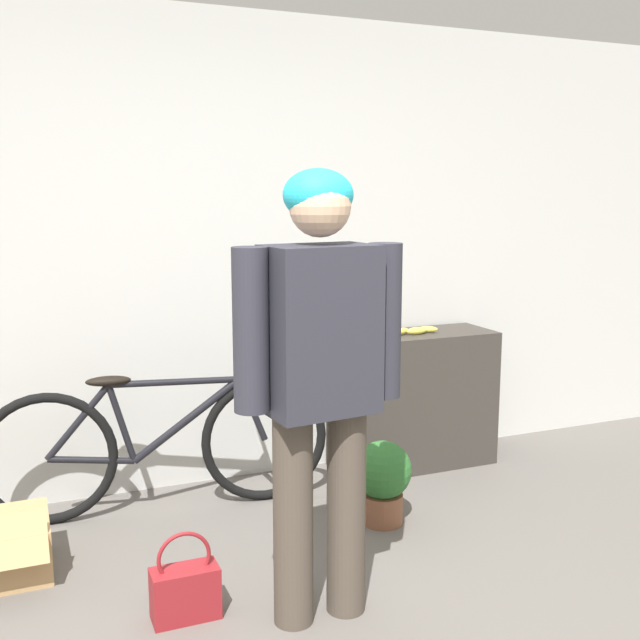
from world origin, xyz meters
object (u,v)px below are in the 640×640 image
object	(u,v)px
person	(320,360)
handbag	(185,590)
bicycle	(160,445)
potted_plant	(382,478)
banana	(415,331)

from	to	relation	value
person	handbag	bearing A→B (deg)	154.14
bicycle	potted_plant	size ratio (longest dim) A/B	4.19
handbag	potted_plant	distance (m)	1.20
person	banana	distance (m)	1.72
bicycle	banana	xyz separation A→B (m)	(1.52, 0.08, 0.47)
bicycle	potted_plant	world-z (taller)	bicycle
handbag	potted_plant	world-z (taller)	potted_plant
bicycle	potted_plant	bearing A→B (deg)	-22.93
person	handbag	xyz separation A→B (m)	(-0.49, 0.18, -0.91)
banana	bicycle	bearing A→B (deg)	-176.89
bicycle	banana	distance (m)	1.60
banana	handbag	xyz separation A→B (m)	(-1.62, -1.11, -0.72)
person	banana	size ratio (longest dim) A/B	5.77
banana	potted_plant	distance (m)	1.02
banana	handbag	bearing A→B (deg)	-145.63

